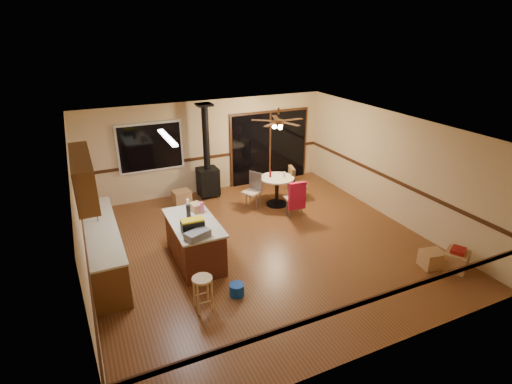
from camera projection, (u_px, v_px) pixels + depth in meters
floor at (262, 245)px, 8.78m from camera, size 7.00×7.00×0.00m
ceiling at (262, 129)px, 7.77m from camera, size 7.00×7.00×0.00m
wall_back at (208, 147)px, 11.20m from camera, size 7.00×0.00×7.00m
wall_front at (375, 282)px, 5.35m from camera, size 7.00×0.00×7.00m
wall_left at (80, 223)px, 6.92m from camera, size 0.00×7.00×7.00m
wall_right at (393, 167)px, 9.62m from camera, size 0.00×7.00×7.00m
chair_rail at (262, 204)px, 8.39m from camera, size 7.00×7.00×0.08m
window at (150, 147)px, 10.46m from camera, size 1.72×0.10×1.32m
sliding_door at (269, 148)px, 11.99m from camera, size 2.52×0.10×2.10m
lower_cabinets at (103, 249)px, 7.80m from camera, size 0.60×3.00×0.86m
countertop at (100, 229)px, 7.62m from camera, size 0.64×3.04×0.04m
upper_cabinets at (83, 176)px, 7.34m from camera, size 0.35×2.00×0.80m
kitchen_island at (195, 241)px, 8.03m from camera, size 0.88×1.68×0.90m
wood_stove at (208, 172)px, 10.97m from camera, size 0.55×0.50×2.52m
ceiling_fan at (278, 123)px, 9.87m from camera, size 0.24×0.24×0.55m
fluorescent_strip at (167, 138)px, 7.34m from camera, size 0.10×1.20×0.04m
toolbox_grey at (198, 235)px, 7.22m from camera, size 0.51×0.40×0.14m
toolbox_black at (193, 226)px, 7.41m from camera, size 0.43×0.24×0.23m
toolbox_yellow_lid at (192, 220)px, 7.36m from camera, size 0.42×0.23×0.03m
box_on_island at (196, 207)px, 8.24m from camera, size 0.25×0.30×0.18m
bottle_dark at (189, 212)px, 7.89m from camera, size 0.11×0.11×0.31m
bottle_pink at (202, 208)px, 8.16m from camera, size 0.09×0.09×0.24m
bottle_white at (188, 203)px, 8.46m from camera, size 0.07×0.07×0.17m
bar_stool at (203, 293)px, 6.70m from camera, size 0.42×0.42×0.63m
blue_bucket at (237, 290)px, 7.12m from camera, size 0.33×0.33×0.22m
dining_table at (277, 186)px, 10.53m from camera, size 0.90×0.90×0.78m
glass_red at (270, 174)px, 10.43m from camera, size 0.07×0.07×0.16m
glass_cream at (284, 175)px, 10.43m from camera, size 0.07×0.07×0.14m
chair_left at (254, 186)px, 10.40m from camera, size 0.55×0.54×0.51m
chair_near at (297, 195)px, 9.80m from camera, size 0.46×0.50×0.70m
chair_right at (292, 180)px, 10.79m from camera, size 0.56×0.53×0.70m
box_under_window at (182, 197)px, 10.74m from camera, size 0.50×0.42×0.37m
box_corner_a at (456, 260)px, 7.87m from camera, size 0.62×0.59×0.37m
box_corner_b at (432, 259)px, 7.94m from camera, size 0.48×0.43×0.34m
box_small_red at (458, 250)px, 7.79m from camera, size 0.37×0.35×0.08m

